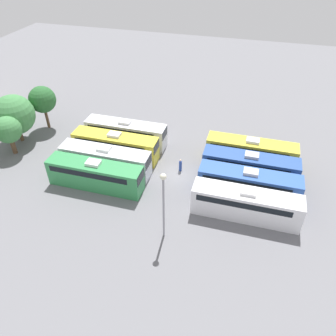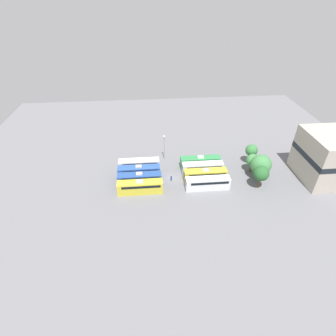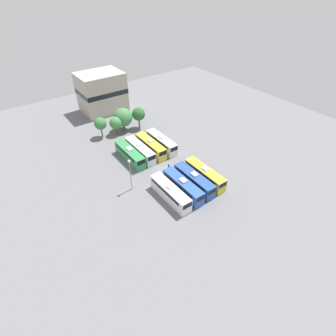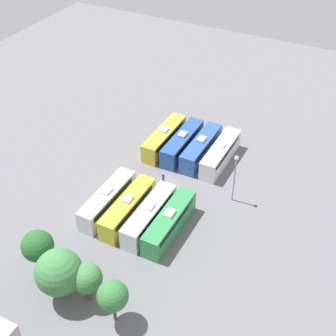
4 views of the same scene
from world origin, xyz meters
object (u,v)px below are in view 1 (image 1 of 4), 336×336
object	(u,v)px
bus_3	(251,151)
tree_1	(8,130)
bus_7	(126,132)
bus_5	(105,159)
bus_6	(115,145)
light_pole	(163,196)
tree_3	(42,100)
bus_2	(249,166)
worker_person	(180,166)
bus_0	(246,203)
bus_1	(248,183)
tree_2	(14,115)
bus_4	(95,174)

from	to	relation	value
bus_3	tree_1	size ratio (longest dim) A/B	2.09
bus_3	bus_7	distance (m)	17.04
bus_5	bus_6	world-z (taller)	same
light_pole	tree_1	xyz separation A→B (m)	(8.44, 23.52, -1.75)
tree_3	bus_2	bearing A→B (deg)	-97.89
bus_3	light_pole	distance (m)	16.84
bus_7	tree_1	bearing A→B (deg)	115.07
worker_person	tree_3	distance (m)	22.77
worker_person	light_pole	xyz separation A→B (m)	(-10.72, -1.01, 4.53)
bus_0	bus_1	distance (m)	3.36
bus_6	tree_2	distance (m)	14.77
bus_1	bus_4	size ratio (longest dim) A/B	1.00
bus_4	bus_6	size ratio (longest dim) A/B	1.00
bus_2	bus_6	xyz separation A→B (m)	(-0.15, 17.26, 0.00)
bus_2	light_pole	xyz separation A→B (m)	(-11.57, 7.29, 3.55)
bus_2	tree_2	size ratio (longest dim) A/B	1.65
tree_1	tree_2	bearing A→B (deg)	19.11
bus_7	worker_person	world-z (taller)	bus_7
bus_4	tree_1	distance (m)	14.19
bus_4	bus_6	xyz separation A→B (m)	(6.27, 0.14, 0.00)
bus_4	worker_person	distance (m)	10.48
tree_1	tree_2	world-z (taller)	tree_2
bus_1	tree_3	size ratio (longest dim) A/B	1.73
bus_0	bus_3	xyz separation A→B (m)	(9.88, 0.26, 0.00)
bus_0	tree_1	distance (m)	31.20
tree_1	bus_5	bearing A→B (deg)	-91.28
bus_2	light_pole	size ratio (longest dim) A/B	1.43
tree_1	tree_3	distance (m)	7.40
bus_1	bus_3	distance (m)	6.52
bus_0	bus_6	xyz separation A→B (m)	(6.48, 17.40, 0.00)
bus_3	light_pole	size ratio (longest dim) A/B	1.43
worker_person	bus_0	bearing A→B (deg)	-124.39
tree_3	bus_6	bearing A→B (deg)	-108.52
bus_0	bus_4	size ratio (longest dim) A/B	1.00
bus_0	worker_person	size ratio (longest dim) A/B	6.52
worker_person	tree_1	size ratio (longest dim) A/B	0.32
light_pole	tree_3	world-z (taller)	light_pole
bus_2	tree_1	bearing A→B (deg)	95.81
bus_0	bus_6	world-z (taller)	same
bus_0	light_pole	bearing A→B (deg)	123.69
bus_1	worker_person	world-z (taller)	bus_1
bus_6	tree_2	world-z (taller)	tree_2
bus_0	tree_1	size ratio (longest dim) A/B	2.09
bus_1	tree_2	world-z (taller)	tree_2
bus_2	tree_3	world-z (taller)	tree_3
worker_person	tree_3	bearing A→B (deg)	77.04
bus_1	tree_2	distance (m)	32.22
bus_1	bus_3	bearing A→B (deg)	2.34
bus_3	bus_5	xyz separation A→B (m)	(-6.69, 17.07, 0.00)
bus_7	light_pole	size ratio (longest dim) A/B	1.43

